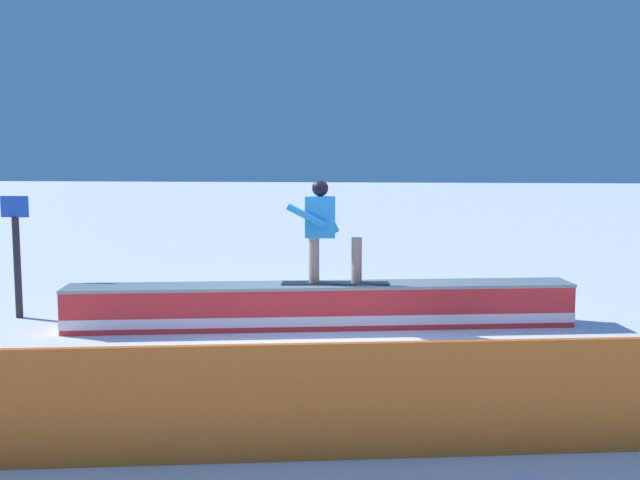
# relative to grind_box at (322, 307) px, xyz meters

# --- Properties ---
(ground_plane) EXTENTS (120.00, 120.00, 0.00)m
(ground_plane) POSITION_rel_grind_box_xyz_m (0.00, 0.00, -0.27)
(ground_plane) COLOR white
(grind_box) EXTENTS (6.81, 1.87, 0.59)m
(grind_box) POSITION_rel_grind_box_xyz_m (0.00, 0.00, 0.00)
(grind_box) COLOR red
(grind_box) RESTS_ON ground_plane
(snowboarder) EXTENTS (1.47, 0.49, 1.40)m
(snowboarder) POSITION_rel_grind_box_xyz_m (-0.04, -0.02, 1.08)
(snowboarder) COLOR #16232E
(snowboarder) RESTS_ON grind_box
(safety_fence) EXTENTS (11.80, 2.26, 0.90)m
(safety_fence) POSITION_rel_grind_box_xyz_m (0.00, 4.46, 0.18)
(safety_fence) COLOR orange
(safety_fence) RESTS_ON ground_plane
(trail_marker) EXTENTS (0.40, 0.10, 1.75)m
(trail_marker) POSITION_rel_grind_box_xyz_m (4.37, -0.09, 0.67)
(trail_marker) COLOR #262628
(trail_marker) RESTS_ON ground_plane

